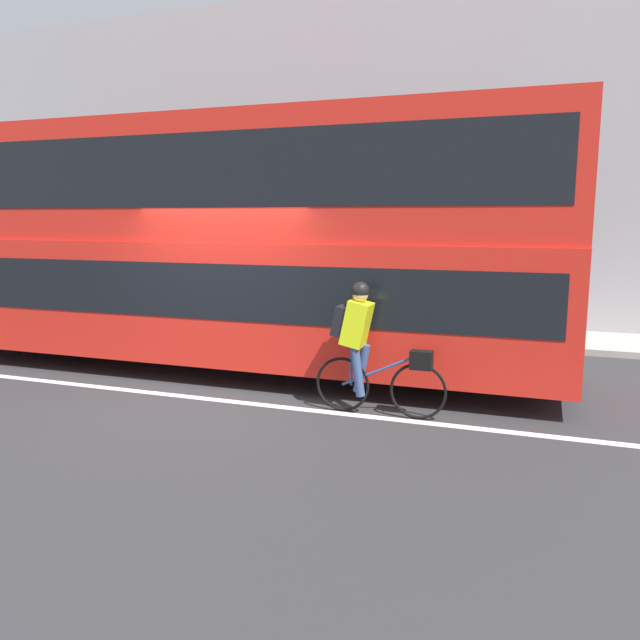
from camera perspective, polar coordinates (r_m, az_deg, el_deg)
ground_plane at (r=8.49m, az=-10.05°, el=-7.01°), size 80.00×80.00×0.00m
road_center_line at (r=8.43m, az=-10.28°, el=-7.10°), size 50.00×0.14×0.01m
sidewalk_curb at (r=13.31m, az=1.52°, el=-0.66°), size 60.00×1.91×0.12m
building_facade at (r=14.22m, az=3.02°, el=14.20°), size 60.00×0.30×7.15m
bus at (r=9.92m, az=-8.72°, el=7.66°), size 10.41×2.60×3.79m
cyclist_on_bike at (r=7.51m, az=4.25°, el=-2.18°), size 1.62×0.32×1.62m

